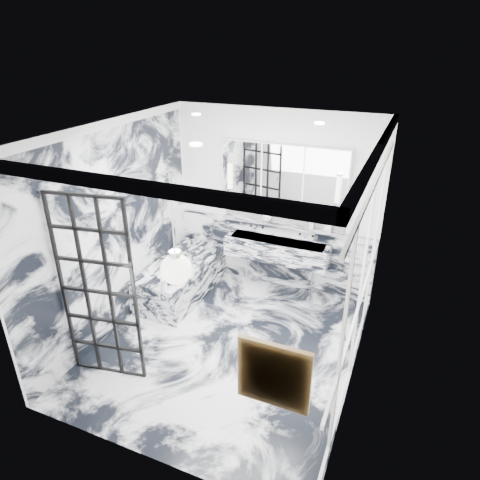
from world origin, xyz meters
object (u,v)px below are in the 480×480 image
at_px(crittall_door, 98,292).
at_px(mirror_cabinet, 284,178).
at_px(trough_sink, 277,249).
at_px(bathtub, 182,278).

height_order(crittall_door, mirror_cabinet, mirror_cabinet).
distance_m(crittall_door, trough_sink, 2.85).
bearing_deg(trough_sink, bathtub, -153.52).
height_order(crittall_door, trough_sink, crittall_door).
bearing_deg(bathtub, crittall_door, -87.90).
bearing_deg(mirror_cabinet, trough_sink, -90.00).
xyz_separation_m(crittall_door, trough_sink, (1.26, 2.53, -0.40)).
xyz_separation_m(crittall_door, bathtub, (-0.07, 1.87, -0.85)).
bearing_deg(trough_sink, mirror_cabinet, 90.00).
xyz_separation_m(mirror_cabinet, bathtub, (-1.32, -0.83, -1.54)).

